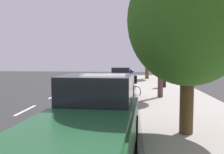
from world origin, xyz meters
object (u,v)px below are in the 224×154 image
street_tree_far_end (161,31)px  pedestrian_on_phone (164,74)px  parked_pickup_green_nearest (89,126)px  parked_sedan_black_second (114,89)px  street_tree_corner (147,46)px  bicycle_at_curb (128,92)px  street_tree_mid_block (189,20)px  parked_sedan_tan_mid (121,76)px  cyclist_with_backpack (132,81)px

street_tree_far_end → pedestrian_on_phone: (0.82, 4.70, -2.69)m
parked_pickup_green_nearest → street_tree_far_end: (2.52, 8.73, 2.96)m
parked_sedan_black_second → pedestrian_on_phone: bearing=60.0°
street_tree_corner → bicycle_at_curb: bearing=-98.6°
bicycle_at_curb → pedestrian_on_phone: pedestrian_on_phone is taller
parked_pickup_green_nearest → street_tree_corner: size_ratio=1.13×
parked_sedan_black_second → street_tree_corner: (2.52, 13.36, 2.89)m
street_tree_mid_block → pedestrian_on_phone: street_tree_mid_block is taller
parked_sedan_tan_mid → pedestrian_on_phone: pedestrian_on_phone is taller
pedestrian_on_phone → parked_sedan_tan_mid: bearing=134.9°
street_tree_mid_block → street_tree_corner: 18.92m
parked_sedan_tan_mid → street_tree_mid_block: bearing=-80.2°
bicycle_at_curb → street_tree_mid_block: bearing=-75.0°
street_tree_mid_block → street_tree_corner: size_ratio=1.08×
parked_pickup_green_nearest → cyclist_with_backpack: bearing=83.8°
parked_pickup_green_nearest → parked_sedan_black_second: (0.00, 7.63, -0.15)m
parked_sedan_tan_mid → street_tree_corner: (2.56, 4.17, 2.89)m
street_tree_mid_block → pedestrian_on_phone: (0.82, 11.37, -2.28)m
cyclist_with_backpack → pedestrian_on_phone: 5.54m
cyclist_with_backpack → street_tree_mid_block: street_tree_mid_block is taller
cyclist_with_backpack → parked_sedan_tan_mid: bearing=96.5°
street_tree_far_end → bicycle_at_curb: bearing=174.8°
parked_pickup_green_nearest → parked_sedan_tan_mid: bearing=90.1°
bicycle_at_curb → street_tree_corner: 12.65m
street_tree_mid_block → parked_sedan_black_second: bearing=114.4°
bicycle_at_curb → street_tree_corner: size_ratio=0.33×
parked_sedan_tan_mid → street_tree_far_end: street_tree_far_end is taller
street_tree_far_end → street_tree_corner: street_tree_corner is taller
cyclist_with_backpack → pedestrian_on_phone: (2.43, 4.98, 0.10)m
parked_sedan_black_second → bicycle_at_curb: (0.69, 1.27, -0.36)m
parked_pickup_green_nearest → parked_sedan_tan_mid: (-0.03, 16.82, -0.15)m
parked_pickup_green_nearest → street_tree_mid_block: (2.52, 2.07, 2.55)m
parked_pickup_green_nearest → cyclist_with_backpack: size_ratio=3.09×
parked_sedan_tan_mid → cyclist_with_backpack: size_ratio=2.54×
bicycle_at_curb → street_tree_corner: (1.83, 12.09, 3.25)m
parked_sedan_black_second → street_tree_corner: 13.90m
parked_pickup_green_nearest → pedestrian_on_phone: (3.35, 13.44, 0.26)m
parked_sedan_tan_mid → cyclist_with_backpack: cyclist_with_backpack is taller
parked_sedan_black_second → parked_sedan_tan_mid: same height
parked_sedan_tan_mid → cyclist_with_backpack: 8.43m
bicycle_at_curb → street_tree_far_end: street_tree_far_end is taller
bicycle_at_curb → street_tree_far_end: (1.83, -0.17, 3.47)m
street_tree_far_end → parked_sedan_black_second: bearing=-156.4°
street_tree_mid_block → street_tree_far_end: bearing=90.0°
cyclist_with_backpack → street_tree_mid_block: size_ratio=0.34×
cyclist_with_backpack → street_tree_corner: street_tree_corner is taller
parked_pickup_green_nearest → parked_sedan_black_second: parked_pickup_green_nearest is taller
parked_sedan_black_second → street_tree_corner: size_ratio=0.94×
parked_sedan_tan_mid → parked_pickup_green_nearest: bearing=-89.9°
cyclist_with_backpack → street_tree_corner: size_ratio=0.36×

